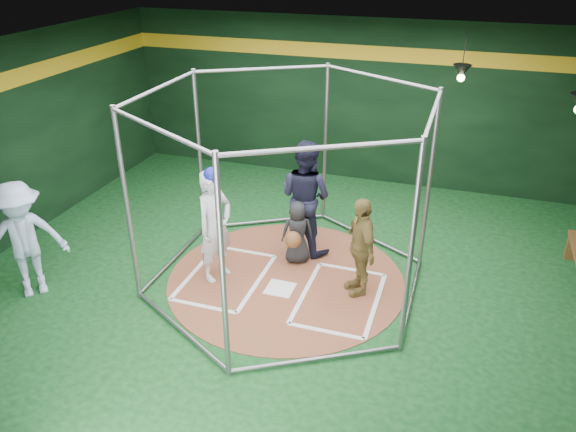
% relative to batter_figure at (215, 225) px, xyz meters
% --- Properties ---
extents(room_shell, '(10.10, 9.10, 3.53)m').
position_rel_batter_figure_xyz_m(room_shell, '(1.08, 0.26, 0.80)').
color(room_shell, '#0C3613').
rests_on(room_shell, ground).
extents(clay_disc, '(3.80, 3.80, 0.01)m').
position_rel_batter_figure_xyz_m(clay_disc, '(1.08, 0.26, -0.95)').
color(clay_disc, brown).
rests_on(clay_disc, ground).
extents(home_plate, '(0.43, 0.43, 0.01)m').
position_rel_batter_figure_xyz_m(home_plate, '(1.08, -0.04, -0.93)').
color(home_plate, white).
rests_on(home_plate, clay_disc).
extents(batter_box_left, '(1.17, 1.77, 0.01)m').
position_rel_batter_figure_xyz_m(batter_box_left, '(0.13, 0.01, -0.93)').
color(batter_box_left, white).
rests_on(batter_box_left, clay_disc).
extents(batter_box_right, '(1.17, 1.77, 0.01)m').
position_rel_batter_figure_xyz_m(batter_box_right, '(2.03, 0.01, -0.93)').
color(batter_box_right, white).
rests_on(batter_box_right, clay_disc).
extents(batting_cage, '(4.05, 4.67, 3.00)m').
position_rel_batter_figure_xyz_m(batting_cage, '(1.08, 0.26, 0.55)').
color(batting_cage, gray).
rests_on(batting_cage, ground).
extents(pendant_lamp_near, '(0.34, 0.34, 0.90)m').
position_rel_batter_figure_xyz_m(pendant_lamp_near, '(3.28, 3.86, 1.79)').
color(pendant_lamp_near, black).
rests_on(pendant_lamp_near, room_shell).
extents(batter_figure, '(0.64, 0.77, 1.89)m').
position_rel_batter_figure_xyz_m(batter_figure, '(0.00, 0.00, 0.00)').
color(batter_figure, silver).
rests_on(batter_figure, clay_disc).
extents(visitor_leopard, '(0.81, 0.99, 1.58)m').
position_rel_batter_figure_xyz_m(visitor_leopard, '(2.24, 0.30, -0.15)').
color(visitor_leopard, '#A68C47').
rests_on(visitor_leopard, clay_disc).
extents(catcher_figure, '(0.63, 0.66, 1.10)m').
position_rel_batter_figure_xyz_m(catcher_figure, '(1.08, 0.83, -0.39)').
color(catcher_figure, black).
rests_on(catcher_figure, clay_disc).
extents(umpire, '(1.17, 1.05, 2.00)m').
position_rel_batter_figure_xyz_m(umpire, '(1.08, 1.31, 0.06)').
color(umpire, black).
rests_on(umpire, clay_disc).
extents(bystander_blue, '(1.33, 1.33, 1.85)m').
position_rel_batter_figure_xyz_m(bystander_blue, '(-2.51, -1.30, -0.03)').
color(bystander_blue, '#ACC1E4').
rests_on(bystander_blue, ground).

